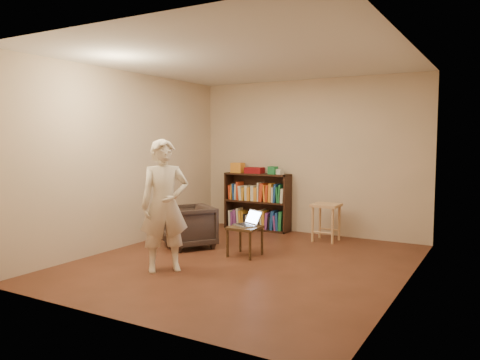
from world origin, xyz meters
The scene contains 15 objects.
floor centered at (0.00, 0.00, 0.00)m, with size 4.50×4.50×0.00m, color #482517.
ceiling centered at (0.00, 0.00, 2.60)m, with size 4.50×4.50×0.00m, color silver.
wall_back centered at (0.00, 2.25, 1.30)m, with size 4.00×4.00×0.00m, color #BDAA8F.
wall_left centered at (-2.00, 0.00, 1.30)m, with size 4.50×4.50×0.00m, color #BDAA8F.
wall_right centered at (2.00, 0.00, 1.30)m, with size 4.50×4.50×0.00m, color #BDAA8F.
bookshelf centered at (-0.90, 2.09, 0.44)m, with size 1.20×0.30×1.00m.
box_yellow centered at (-1.30, 2.07, 1.09)m, with size 0.22×0.16×0.18m, color orange.
red_cloth centered at (-0.97, 2.09, 1.05)m, with size 0.31×0.23×0.10m, color maroon.
box_green centered at (-0.59, 2.06, 1.07)m, with size 0.13×0.13×0.13m, color #1F753C.
box_white centered at (-0.47, 2.08, 1.04)m, with size 0.11×0.11×0.09m, color silver.
stool centered at (0.48, 1.77, 0.48)m, with size 0.41×0.41×0.59m.
armchair centered at (-1.13, 0.35, 0.31)m, with size 0.67×0.69×0.62m, color #312720.
side_table centered at (-0.16, 0.31, 0.34)m, with size 0.40×0.40×0.41m.
laptop centered at (-0.16, 0.40, 0.46)m, with size 0.41×0.42×0.21m.
person centered at (-0.65, -0.80, 0.80)m, with size 0.58×0.38×1.60m, color beige.
Camera 1 is at (2.93, -5.20, 1.60)m, focal length 35.00 mm.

